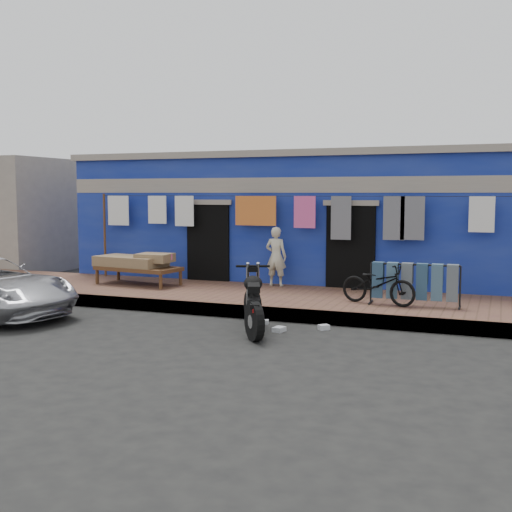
# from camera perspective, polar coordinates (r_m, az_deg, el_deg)

# --- Properties ---
(ground) EXTENTS (80.00, 80.00, 0.00)m
(ground) POSITION_cam_1_polar(r_m,az_deg,el_deg) (10.79, -3.87, -7.07)
(ground) COLOR black
(ground) RESTS_ON ground
(sidewalk) EXTENTS (28.00, 3.00, 0.25)m
(sidewalk) POSITION_cam_1_polar(r_m,az_deg,el_deg) (13.49, 1.54, -3.95)
(sidewalk) COLOR brown
(sidewalk) RESTS_ON ground
(curb) EXTENTS (28.00, 0.10, 0.25)m
(curb) POSITION_cam_1_polar(r_m,az_deg,el_deg) (12.16, -0.77, -5.01)
(curb) COLOR gray
(curb) RESTS_ON ground
(building) EXTENTS (12.20, 5.20, 3.36)m
(building) POSITION_cam_1_polar(r_m,az_deg,el_deg) (17.12, 6.04, 3.31)
(building) COLOR navy
(building) RESTS_ON ground
(clothesline) EXTENTS (10.06, 0.06, 2.10)m
(clothesline) POSITION_cam_1_polar(r_m,az_deg,el_deg) (14.53, 2.77, 3.44)
(clothesline) COLOR brown
(clothesline) RESTS_ON sidewalk
(seated_person) EXTENTS (0.50, 0.34, 1.36)m
(seated_person) POSITION_cam_1_polar(r_m,az_deg,el_deg) (14.59, 1.79, -0.04)
(seated_person) COLOR beige
(seated_person) RESTS_ON sidewalk
(bicycle) EXTENTS (1.57, 0.89, 0.96)m
(bicycle) POSITION_cam_1_polar(r_m,az_deg,el_deg) (12.42, 10.83, -2.04)
(bicycle) COLOR black
(bicycle) RESTS_ON sidewalk
(motorcycle) EXTENTS (1.81, 2.13, 1.10)m
(motorcycle) POSITION_cam_1_polar(r_m,az_deg,el_deg) (10.92, -0.23, -3.96)
(motorcycle) COLOR black
(motorcycle) RESTS_ON ground
(charpoy) EXTENTS (2.35, 1.53, 0.70)m
(charpoy) POSITION_cam_1_polar(r_m,az_deg,el_deg) (15.12, -10.42, -1.18)
(charpoy) COLOR brown
(charpoy) RESTS_ON sidewalk
(jeans_rack) EXTENTS (1.75, 0.44, 0.83)m
(jeans_rack) POSITION_cam_1_polar(r_m,az_deg,el_deg) (12.44, 13.91, -2.41)
(jeans_rack) COLOR black
(jeans_rack) RESTS_ON sidewalk
(litter_a) EXTENTS (0.20, 0.17, 0.07)m
(litter_a) POSITION_cam_1_polar(r_m,az_deg,el_deg) (11.69, 0.70, -5.88)
(litter_a) COLOR silver
(litter_a) RESTS_ON ground
(litter_b) EXTENTS (0.22, 0.22, 0.09)m
(litter_b) POSITION_cam_1_polar(r_m,az_deg,el_deg) (11.25, 6.05, -6.32)
(litter_b) COLOR silver
(litter_b) RESTS_ON ground
(litter_c) EXTENTS (0.21, 0.24, 0.08)m
(litter_c) POSITION_cam_1_polar(r_m,az_deg,el_deg) (11.05, 2.07, -6.53)
(litter_c) COLOR silver
(litter_c) RESTS_ON ground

